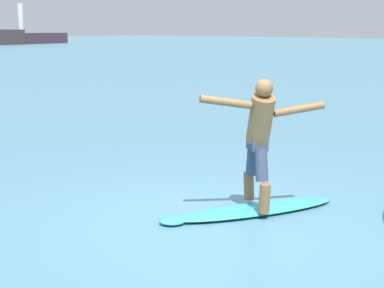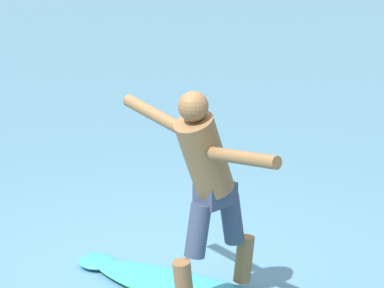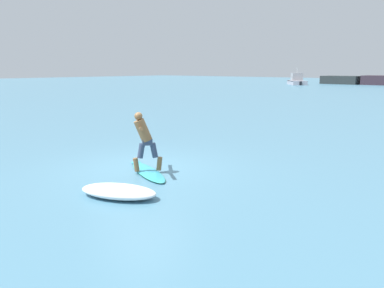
{
  "view_description": "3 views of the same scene",
  "coord_description": "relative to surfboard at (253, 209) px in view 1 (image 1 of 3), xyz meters",
  "views": [
    {
      "loc": [
        -5.81,
        -4.55,
        2.26
      ],
      "look_at": [
        0.91,
        1.09,
        0.63
      ],
      "focal_mm": 60.0,
      "sensor_mm": 36.0,
      "label": 1
    },
    {
      "loc": [
        1.35,
        -6.27,
        3.16
      ],
      "look_at": [
        0.09,
        1.07,
        0.78
      ],
      "focal_mm": 85.0,
      "sensor_mm": 36.0,
      "label": 2
    },
    {
      "loc": [
        7.71,
        -6.78,
        2.76
      ],
      "look_at": [
        0.95,
        0.97,
        0.67
      ],
      "focal_mm": 35.0,
      "sensor_mm": 36.0,
      "label": 3
    }
  ],
  "objects": [
    {
      "name": "surfboard",
      "position": [
        0.0,
        0.0,
        0.0
      ],
      "size": [
        2.34,
        1.4,
        0.21
      ],
      "color": "#35A2C1",
      "rests_on": "ground"
    },
    {
      "name": "ground_plane",
      "position": [
        -0.45,
        0.27,
        -0.04
      ],
      "size": [
        200.0,
        200.0,
        0.0
      ],
      "primitive_type": "plane",
      "color": "teal"
    },
    {
      "name": "surfer",
      "position": [
        -0.01,
        -0.08,
        0.96
      ],
      "size": [
        1.25,
        1.0,
        1.58
      ],
      "color": "brown",
      "rests_on": "surfboard"
    }
  ]
}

